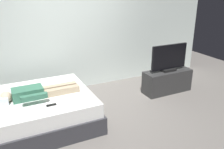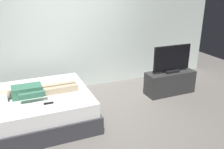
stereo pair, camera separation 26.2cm
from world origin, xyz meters
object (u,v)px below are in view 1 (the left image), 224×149
at_px(tv_stand, 167,81).
at_px(tv, 169,58).
at_px(bed, 36,111).
at_px(remote, 51,105).
at_px(person, 36,93).

height_order(tv_stand, tv, tv).
distance_m(bed, remote, 0.56).
height_order(remote, tv, tv).
xyz_separation_m(bed, tv_stand, (2.88, 0.13, -0.01)).
bearing_deg(bed, person, -58.06).
bearing_deg(remote, tv_stand, 12.06).
xyz_separation_m(remote, tv_stand, (2.70, 0.58, -0.30)).
height_order(person, tv_stand, person).
xyz_separation_m(bed, remote, (0.18, -0.45, 0.29)).
bearing_deg(person, tv, 3.47).
xyz_separation_m(tv_stand, tv, (0.00, -0.00, 0.53)).
distance_m(person, remote, 0.44).
bearing_deg(tv_stand, remote, -167.94).
height_order(person, remote, person).
relative_size(bed, remote, 12.81).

